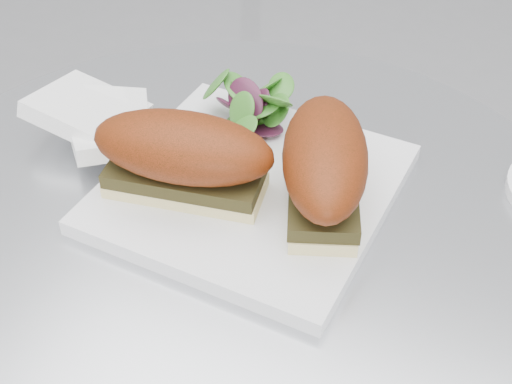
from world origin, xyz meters
TOP-DOWN VIEW (x-y plane):
  - plate at (-0.00, 0.06)m, footprint 0.26×0.26m
  - sandwich_left at (-0.05, 0.02)m, footprint 0.18×0.10m
  - sandwich_right at (0.07, 0.06)m, footprint 0.13×0.18m
  - salad at (-0.03, 0.14)m, footprint 0.11×0.11m
  - napkin at (-0.18, 0.07)m, footprint 0.17×0.17m

SIDE VIEW (x-z plane):
  - plate at x=0.00m, z-range 0.73..0.75m
  - napkin at x=-0.18m, z-range 0.73..0.75m
  - salad at x=-0.03m, z-range 0.75..0.80m
  - sandwich_left at x=-0.05m, z-range 0.75..0.83m
  - sandwich_right at x=0.07m, z-range 0.75..0.83m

